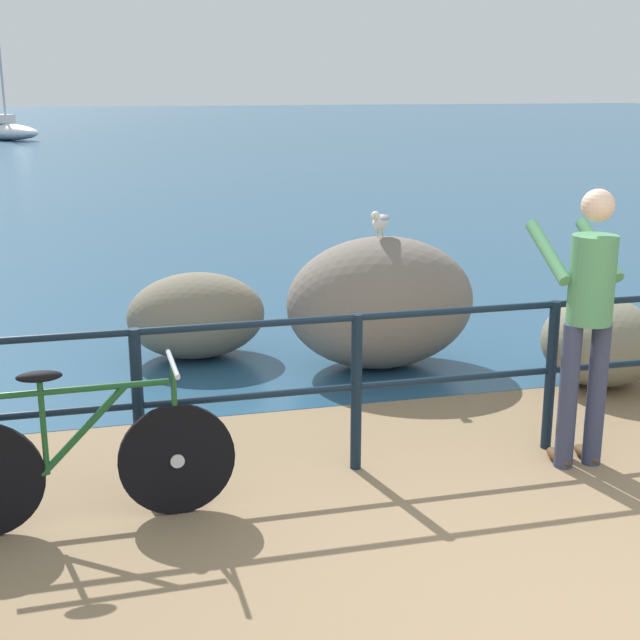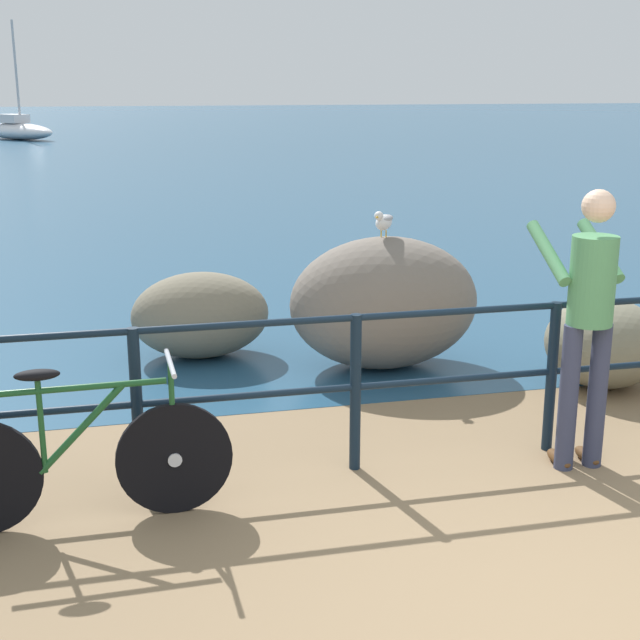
% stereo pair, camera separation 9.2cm
% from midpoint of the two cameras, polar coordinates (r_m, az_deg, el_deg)
% --- Properties ---
extents(ground_plane, '(120.00, 120.00, 0.10)m').
position_cam_midpoint_polar(ground_plane, '(23.20, -7.97, 8.96)').
color(ground_plane, '#846B4C').
extents(sea_surface, '(120.00, 90.00, 0.01)m').
position_cam_midpoint_polar(sea_surface, '(51.20, -11.04, 12.20)').
color(sea_surface, navy).
rests_on(sea_surface, ground_plane).
extents(promenade_railing, '(9.46, 0.07, 1.02)m').
position_cam_midpoint_polar(promenade_railing, '(5.70, 9.31, -2.98)').
color(promenade_railing, black).
rests_on(promenade_railing, ground_plane).
extents(bicycle, '(1.70, 0.48, 0.92)m').
position_cam_midpoint_polar(bicycle, '(5.06, -14.78, -8.66)').
color(bicycle, black).
rests_on(bicycle, ground_plane).
extents(person_at_railing, '(0.44, 0.64, 1.78)m').
position_cam_midpoint_polar(person_at_railing, '(5.69, 17.39, 0.20)').
color(person_at_railing, '#333851').
rests_on(person_at_railing, ground_plane).
extents(breakwater_boulder_main, '(1.64, 1.12, 1.14)m').
position_cam_midpoint_polar(breakwater_boulder_main, '(7.55, 4.53, 1.12)').
color(breakwater_boulder_main, slate).
rests_on(breakwater_boulder_main, ground).
extents(breakwater_boulder_left, '(1.22, 0.87, 0.77)m').
position_cam_midpoint_polar(breakwater_boulder_left, '(7.91, -7.42, 0.32)').
color(breakwater_boulder_left, '#786F5B').
rests_on(breakwater_boulder_left, ground).
extents(breakwater_boulder_right, '(0.94, 0.95, 0.72)m').
position_cam_midpoint_polar(breakwater_boulder_right, '(7.47, 18.25, -1.42)').
color(breakwater_boulder_right, '#76725D').
rests_on(breakwater_boulder_right, ground).
extents(seagull, '(0.26, 0.31, 0.23)m').
position_cam_midpoint_polar(seagull, '(7.40, 4.51, 6.43)').
color(seagull, gold).
rests_on(seagull, breakwater_boulder_main).
extents(sailboat, '(3.83, 4.20, 4.90)m').
position_cam_midpoint_polar(sailboat, '(40.78, -18.92, 11.59)').
color(sailboat, white).
rests_on(sailboat, sea_surface).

